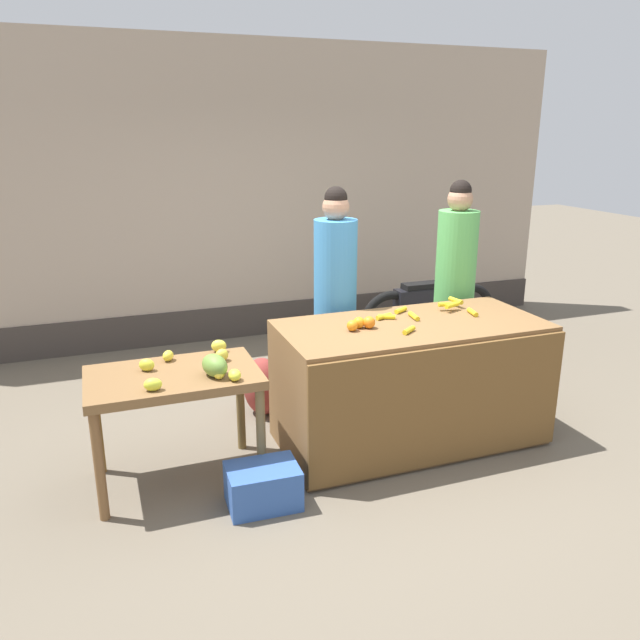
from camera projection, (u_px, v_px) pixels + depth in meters
The scene contains 12 objects.
ground_plane at pixel (355, 447), 4.60m from camera, with size 24.00×24.00×0.00m, color #665B4C.
market_wall_back at pixel (251, 197), 6.76m from camera, with size 7.27×0.23×3.14m.
fruit_stall_counter at pixel (411, 383), 4.59m from camera, with size 1.91×0.92×0.91m.
side_table_wooden at pixel (174, 388), 3.98m from camera, with size 1.08×0.67×0.77m.
banana_bunch_pile at pixel (426, 312), 4.64m from camera, with size 0.77×0.58×0.07m.
orange_pile at pixel (361, 323), 4.33m from camera, with size 0.22×0.12×0.09m.
mango_papaya_pile at pixel (206, 365), 3.94m from camera, with size 0.62×0.64×0.14m.
vendor_woman_blue_shirt at pixel (335, 302), 4.98m from camera, with size 0.34×0.34×1.83m.
vendor_woman_green_shirt at pixel (454, 289), 5.35m from camera, with size 0.34×0.34×1.85m.
parked_motorcycle at pixel (430, 310), 6.65m from camera, with size 1.60×0.18×0.88m.
produce_crate at pixel (263, 486), 3.86m from camera, with size 0.44×0.32×0.26m, color #3359A5.
produce_sack at pixel (263, 386), 5.08m from camera, with size 0.36×0.30×0.48m, color maroon.
Camera 1 is at (-1.67, -3.78, 2.25)m, focal length 35.05 mm.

